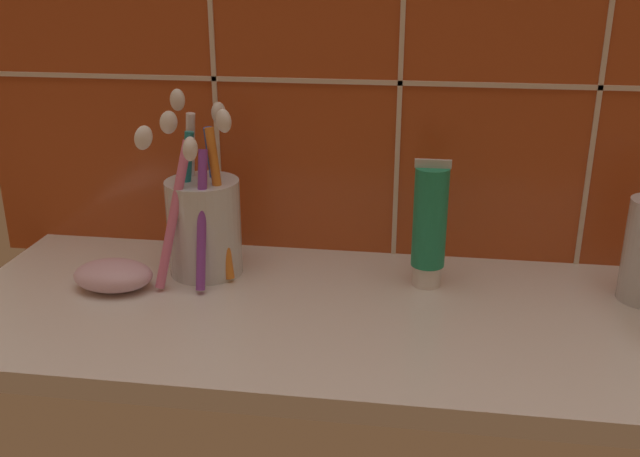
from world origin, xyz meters
TOP-DOWN VIEW (x-y plane):
  - sink_counter at (0.00, 0.00)cm, footprint 76.92×28.92cm
  - tile_wall_backsplash at (0.01, 14.71)cm, footprint 86.92×1.72cm
  - toothbrush_cup at (-16.93, 6.24)cm, footprint 8.91×10.76cm
  - toothpaste_tube at (5.52, 6.40)cm, footprint 3.41×3.25cm
  - soap_bar at (-24.61, 1.08)cm, footprint 7.75×5.58cm

SIDE VIEW (x-z plane):
  - sink_counter at x=0.00cm, z-range 0.00..2.00cm
  - soap_bar at x=-24.61cm, z-range 2.00..4.82cm
  - toothbrush_cup at x=-16.93cm, z-range -1.52..16.87cm
  - toothpaste_tube at x=5.52cm, z-range 1.91..14.67cm
  - tile_wall_backsplash at x=0.01cm, z-range 0.01..54.01cm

